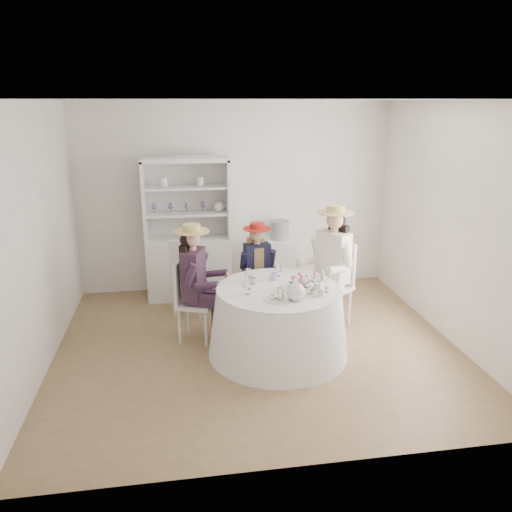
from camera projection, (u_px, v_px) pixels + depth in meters
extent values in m
plane|color=olive|center=(257.00, 346.00, 5.72)|extent=(4.50, 4.50, 0.00)
plane|color=white|center=(258.00, 100.00, 4.92)|extent=(4.50, 4.50, 0.00)
plane|color=silver|center=(236.00, 198.00, 7.20)|extent=(4.50, 0.00, 4.50)
plane|color=silver|center=(303.00, 304.00, 3.43)|extent=(4.50, 0.00, 4.50)
plane|color=silver|center=(36.00, 241.00, 4.98)|extent=(0.00, 4.50, 4.50)
plane|color=silver|center=(453.00, 224.00, 5.65)|extent=(0.00, 4.50, 4.50)
cone|color=white|center=(278.00, 322.00, 5.46)|extent=(1.54, 1.54, 0.75)
cylinder|color=white|center=(279.00, 289.00, 5.35)|extent=(1.34, 1.34, 0.02)
cube|color=silver|center=(189.00, 267.00, 7.05)|extent=(1.20, 0.54, 0.88)
cube|color=silver|center=(186.00, 197.00, 6.94)|extent=(1.17, 0.14, 1.07)
cube|color=silver|center=(185.00, 159.00, 6.60)|extent=(1.20, 0.54, 0.06)
cube|color=silver|center=(144.00, 201.00, 6.68)|extent=(0.08, 0.44, 1.07)
cube|color=silver|center=(228.00, 198.00, 6.84)|extent=(0.08, 0.44, 1.07)
cube|color=silver|center=(187.00, 213.00, 6.82)|extent=(1.12, 0.48, 0.03)
cube|color=silver|center=(186.00, 187.00, 6.71)|extent=(1.12, 0.48, 0.03)
sphere|color=white|center=(219.00, 207.00, 6.86)|extent=(0.14, 0.14, 0.14)
cube|color=silver|center=(279.00, 264.00, 7.35)|extent=(0.60, 0.60, 0.77)
cylinder|color=black|center=(280.00, 230.00, 7.19)|extent=(0.32, 0.32, 0.27)
cube|color=silver|center=(196.00, 304.00, 5.77)|extent=(0.50, 0.50, 0.04)
cylinder|color=silver|center=(206.00, 328.00, 5.66)|extent=(0.04, 0.04, 0.43)
cylinder|color=silver|center=(213.00, 317.00, 5.96)|extent=(0.04, 0.04, 0.43)
cylinder|color=silver|center=(180.00, 326.00, 5.72)|extent=(0.04, 0.04, 0.43)
cylinder|color=silver|center=(188.00, 315.00, 6.01)|extent=(0.04, 0.04, 0.43)
cube|color=silver|center=(181.00, 281.00, 5.72)|extent=(0.16, 0.36, 0.49)
cube|color=black|center=(193.00, 274.00, 5.67)|extent=(0.31, 0.40, 0.57)
cube|color=black|center=(204.00, 301.00, 5.64)|extent=(0.36, 0.23, 0.12)
cylinder|color=black|center=(216.00, 326.00, 5.71)|extent=(0.10, 0.10, 0.45)
cylinder|color=black|center=(191.00, 274.00, 5.45)|extent=(0.19, 0.14, 0.27)
cube|color=black|center=(208.00, 295.00, 5.81)|extent=(0.36, 0.23, 0.12)
cylinder|color=black|center=(220.00, 319.00, 5.87)|extent=(0.10, 0.10, 0.45)
cylinder|color=black|center=(202.00, 263.00, 5.83)|extent=(0.19, 0.14, 0.27)
cylinder|color=#D8A889|center=(192.00, 248.00, 5.58)|extent=(0.09, 0.09, 0.08)
sphere|color=#D8A889|center=(192.00, 239.00, 5.54)|extent=(0.19, 0.19, 0.19)
sphere|color=black|center=(188.00, 240.00, 5.56)|extent=(0.19, 0.19, 0.19)
cube|color=black|center=(186.00, 259.00, 5.63)|extent=(0.15, 0.25, 0.37)
cylinder|color=tan|center=(192.00, 231.00, 5.52)|extent=(0.39, 0.39, 0.01)
cylinder|color=tan|center=(192.00, 228.00, 5.50)|extent=(0.20, 0.20, 0.08)
cube|color=silver|center=(257.00, 288.00, 6.38)|extent=(0.39, 0.39, 0.04)
cylinder|color=silver|center=(250.00, 308.00, 6.28)|extent=(0.03, 0.03, 0.39)
cylinder|color=silver|center=(271.00, 305.00, 6.35)|extent=(0.03, 0.03, 0.39)
cylinder|color=silver|center=(244.00, 300.00, 6.54)|extent=(0.03, 0.03, 0.39)
cylinder|color=silver|center=(265.00, 297.00, 6.61)|extent=(0.03, 0.03, 0.39)
cube|color=silver|center=(254.00, 266.00, 6.46)|extent=(0.34, 0.07, 0.44)
cube|color=#1A1A34|center=(257.00, 263.00, 6.30)|extent=(0.34, 0.21, 0.51)
cube|color=tan|center=(257.00, 263.00, 6.30)|extent=(0.15, 0.21, 0.44)
cube|color=#1A1A34|center=(254.00, 286.00, 6.24)|extent=(0.15, 0.31, 0.11)
cylinder|color=#1A1A34|center=(256.00, 309.00, 6.21)|extent=(0.09, 0.09, 0.41)
cylinder|color=#1A1A34|center=(244.00, 261.00, 6.20)|extent=(0.10, 0.16, 0.24)
cube|color=#1A1A34|center=(266.00, 285.00, 6.29)|extent=(0.15, 0.31, 0.11)
cylinder|color=#1A1A34|center=(269.00, 308.00, 6.25)|extent=(0.09, 0.09, 0.41)
cylinder|color=#1A1A34|center=(272.00, 258.00, 6.30)|extent=(0.10, 0.16, 0.24)
cylinder|color=#D8A889|center=(257.00, 242.00, 6.22)|extent=(0.08, 0.08, 0.07)
sphere|color=#D8A889|center=(257.00, 235.00, 6.19)|extent=(0.17, 0.17, 0.17)
sphere|color=tan|center=(256.00, 235.00, 6.23)|extent=(0.17, 0.17, 0.17)
cube|color=tan|center=(256.00, 250.00, 6.32)|extent=(0.22, 0.10, 0.34)
cylinder|color=#B4231B|center=(257.00, 229.00, 6.17)|extent=(0.35, 0.35, 0.01)
cylinder|color=#B4231B|center=(257.00, 226.00, 6.16)|extent=(0.18, 0.18, 0.07)
cube|color=silver|center=(331.00, 288.00, 6.13)|extent=(0.60, 0.60, 0.04)
cylinder|color=silver|center=(310.00, 307.00, 6.21)|extent=(0.04, 0.04, 0.47)
cylinder|color=silver|center=(332.00, 315.00, 5.97)|extent=(0.04, 0.04, 0.47)
cylinder|color=silver|center=(327.00, 299.00, 6.44)|extent=(0.04, 0.04, 0.47)
cylinder|color=silver|center=(349.00, 307.00, 6.20)|extent=(0.04, 0.04, 0.47)
cube|color=silver|center=(341.00, 262.00, 6.17)|extent=(0.26, 0.35, 0.54)
cube|color=white|center=(333.00, 257.00, 6.03)|extent=(0.40, 0.44, 0.62)
cube|color=white|center=(318.00, 282.00, 6.09)|extent=(0.38, 0.32, 0.13)
cylinder|color=white|center=(309.00, 310.00, 6.09)|extent=(0.11, 0.11, 0.50)
cylinder|color=white|center=(317.00, 248.00, 6.13)|extent=(0.21, 0.19, 0.30)
cube|color=white|center=(331.00, 286.00, 5.96)|extent=(0.38, 0.32, 0.13)
cylinder|color=white|center=(322.00, 315.00, 5.95)|extent=(0.11, 0.11, 0.50)
cylinder|color=white|center=(346.00, 256.00, 5.82)|extent=(0.21, 0.19, 0.30)
cylinder|color=#D8A889|center=(334.00, 230.00, 5.93)|extent=(0.10, 0.10, 0.09)
sphere|color=#D8A889|center=(335.00, 220.00, 5.89)|extent=(0.20, 0.20, 0.20)
sphere|color=black|center=(337.00, 221.00, 5.93)|extent=(0.20, 0.20, 0.20)
cube|color=black|center=(338.00, 241.00, 6.03)|extent=(0.22, 0.26, 0.41)
cylinder|color=tan|center=(335.00, 212.00, 5.86)|extent=(0.43, 0.43, 0.01)
cylinder|color=tan|center=(336.00, 209.00, 5.85)|extent=(0.22, 0.22, 0.09)
cube|color=silver|center=(191.00, 278.00, 6.49)|extent=(0.55, 0.55, 0.04)
cylinder|color=silver|center=(208.00, 292.00, 6.68)|extent=(0.04, 0.04, 0.47)
cylinder|color=silver|center=(184.00, 290.00, 6.76)|extent=(0.04, 0.04, 0.47)
cylinder|color=silver|center=(200.00, 302.00, 6.37)|extent=(0.04, 0.04, 0.47)
cylinder|color=silver|center=(175.00, 299.00, 6.44)|extent=(0.04, 0.04, 0.47)
cube|color=silver|center=(185.00, 262.00, 6.23)|extent=(0.39, 0.18, 0.53)
imported|color=white|center=(252.00, 281.00, 5.45)|extent=(0.09, 0.09, 0.06)
imported|color=white|center=(274.00, 277.00, 5.58)|extent=(0.09, 0.09, 0.07)
imported|color=white|center=(303.00, 280.00, 5.46)|extent=(0.12, 0.12, 0.07)
imported|color=white|center=(298.00, 286.00, 5.33)|extent=(0.21, 0.21, 0.05)
sphere|color=#DE6F7B|center=(306.00, 280.00, 5.31)|extent=(0.07, 0.07, 0.07)
sphere|color=white|center=(304.00, 279.00, 5.34)|extent=(0.07, 0.07, 0.07)
sphere|color=#DE6F7B|center=(300.00, 279.00, 5.36)|extent=(0.07, 0.07, 0.07)
sphere|color=white|center=(297.00, 279.00, 5.34)|extent=(0.07, 0.07, 0.07)
sphere|color=#DE6F7B|center=(295.00, 280.00, 5.31)|extent=(0.07, 0.07, 0.07)
sphere|color=white|center=(296.00, 282.00, 5.27)|extent=(0.07, 0.07, 0.07)
sphere|color=#DE6F7B|center=(299.00, 282.00, 5.25)|extent=(0.07, 0.07, 0.07)
sphere|color=white|center=(303.00, 282.00, 5.25)|extent=(0.07, 0.07, 0.07)
sphere|color=#DE6F7B|center=(306.00, 282.00, 5.27)|extent=(0.07, 0.07, 0.07)
sphere|color=white|center=(296.00, 292.00, 5.00)|extent=(0.19, 0.19, 0.19)
cylinder|color=white|center=(307.00, 290.00, 5.02)|extent=(0.11, 0.03, 0.09)
cylinder|color=white|center=(296.00, 283.00, 4.98)|extent=(0.04, 0.04, 0.02)
cylinder|color=white|center=(277.00, 299.00, 5.04)|extent=(0.26, 0.26, 0.01)
cube|color=beige|center=(272.00, 298.00, 5.00)|extent=(0.06, 0.04, 0.03)
cube|color=beige|center=(277.00, 295.00, 5.03)|extent=(0.07, 0.05, 0.03)
cube|color=beige|center=(281.00, 296.00, 5.06)|extent=(0.07, 0.06, 0.03)
cube|color=beige|center=(274.00, 294.00, 5.06)|extent=(0.07, 0.07, 0.03)
cube|color=beige|center=(280.00, 298.00, 5.00)|extent=(0.06, 0.07, 0.03)
cylinder|color=white|center=(319.00, 293.00, 5.19)|extent=(0.24, 0.24, 0.01)
cylinder|color=white|center=(320.00, 286.00, 5.17)|extent=(0.02, 0.02, 0.16)
cylinder|color=white|center=(320.00, 279.00, 5.14)|extent=(0.18, 0.18, 0.01)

